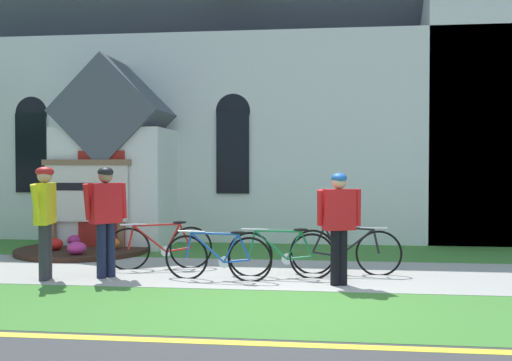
{
  "coord_description": "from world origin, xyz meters",
  "views": [
    {
      "loc": [
        0.59,
        -7.54,
        1.79
      ],
      "look_at": [
        -0.76,
        3.95,
        1.5
      ],
      "focal_mm": 41.26,
      "sensor_mm": 36.0,
      "label": 1
    }
  ],
  "objects_px": {
    "cyclist_in_yellow_jersey": "(45,213)",
    "bicycle_red": "(160,247)",
    "bicycle_white": "(218,257)",
    "cyclist_in_orange_jersey": "(339,220)",
    "church_sign": "(86,193)",
    "bicycle_orange": "(281,254)",
    "roadside_conifer": "(511,68)",
    "cyclist_in_red_jersey": "(106,212)",
    "bicycle_black": "(345,251)"
  },
  "relations": [
    {
      "from": "bicycle_black",
      "to": "cyclist_in_orange_jersey",
      "type": "xyz_separation_m",
      "value": [
        -0.12,
        -0.91,
        0.6
      ]
    },
    {
      "from": "bicycle_black",
      "to": "bicycle_red",
      "type": "bearing_deg",
      "value": 176.97
    },
    {
      "from": "roadside_conifer",
      "to": "bicycle_black",
      "type": "bearing_deg",
      "value": -120.25
    },
    {
      "from": "bicycle_red",
      "to": "roadside_conifer",
      "type": "bearing_deg",
      "value": 46.53
    },
    {
      "from": "bicycle_white",
      "to": "bicycle_black",
      "type": "relative_size",
      "value": 0.95
    },
    {
      "from": "bicycle_red",
      "to": "roadside_conifer",
      "type": "distance_m",
      "value": 13.07
    },
    {
      "from": "church_sign",
      "to": "roadside_conifer",
      "type": "bearing_deg",
      "value": 33.76
    },
    {
      "from": "bicycle_black",
      "to": "church_sign",
      "type": "bearing_deg",
      "value": 158.97
    },
    {
      "from": "church_sign",
      "to": "cyclist_in_orange_jersey",
      "type": "height_order",
      "value": "church_sign"
    },
    {
      "from": "church_sign",
      "to": "cyclist_in_yellow_jersey",
      "type": "bearing_deg",
      "value": -78.7
    },
    {
      "from": "bicycle_black",
      "to": "bicycle_orange",
      "type": "bearing_deg",
      "value": -159.95
    },
    {
      "from": "church_sign",
      "to": "bicycle_black",
      "type": "relative_size",
      "value": 1.05
    },
    {
      "from": "bicycle_white",
      "to": "cyclist_in_orange_jersey",
      "type": "xyz_separation_m",
      "value": [
        1.86,
        -0.2,
        0.62
      ]
    },
    {
      "from": "church_sign",
      "to": "cyclist_in_orange_jersey",
      "type": "bearing_deg",
      "value": -29.69
    },
    {
      "from": "bicycle_red",
      "to": "cyclist_in_yellow_jersey",
      "type": "distance_m",
      "value": 2.03
    },
    {
      "from": "bicycle_black",
      "to": "cyclist_in_yellow_jersey",
      "type": "relative_size",
      "value": 1.03
    },
    {
      "from": "bicycle_white",
      "to": "cyclist_in_red_jersey",
      "type": "height_order",
      "value": "cyclist_in_red_jersey"
    },
    {
      "from": "bicycle_white",
      "to": "cyclist_in_yellow_jersey",
      "type": "distance_m",
      "value": 2.78
    },
    {
      "from": "church_sign",
      "to": "bicycle_orange",
      "type": "relative_size",
      "value": 1.1
    },
    {
      "from": "church_sign",
      "to": "roadside_conifer",
      "type": "xyz_separation_m",
      "value": [
        10.58,
        7.07,
        3.57
      ]
    },
    {
      "from": "cyclist_in_red_jersey",
      "to": "roadside_conifer",
      "type": "xyz_separation_m",
      "value": [
        9.1,
        9.83,
        3.74
      ]
    },
    {
      "from": "cyclist_in_orange_jersey",
      "to": "cyclist_in_red_jersey",
      "type": "xyz_separation_m",
      "value": [
        -3.67,
        0.18,
        0.06
      ]
    },
    {
      "from": "church_sign",
      "to": "cyclist_in_red_jersey",
      "type": "xyz_separation_m",
      "value": [
        1.48,
        -2.76,
        -0.17
      ]
    },
    {
      "from": "cyclist_in_orange_jersey",
      "to": "bicycle_red",
      "type": "bearing_deg",
      "value": 160.49
    },
    {
      "from": "bicycle_orange",
      "to": "bicycle_black",
      "type": "distance_m",
      "value": 1.09
    },
    {
      "from": "cyclist_in_orange_jersey",
      "to": "cyclist_in_red_jersey",
      "type": "relative_size",
      "value": 0.95
    },
    {
      "from": "bicycle_orange",
      "to": "cyclist_in_orange_jersey",
      "type": "xyz_separation_m",
      "value": [
        0.9,
        -0.54,
        0.61
      ]
    },
    {
      "from": "cyclist_in_yellow_jersey",
      "to": "cyclist_in_red_jersey",
      "type": "bearing_deg",
      "value": 18.03
    },
    {
      "from": "bicycle_white",
      "to": "cyclist_in_red_jersey",
      "type": "bearing_deg",
      "value": -179.28
    },
    {
      "from": "cyclist_in_yellow_jersey",
      "to": "bicycle_red",
      "type": "bearing_deg",
      "value": 38.25
    },
    {
      "from": "cyclist_in_orange_jersey",
      "to": "roadside_conifer",
      "type": "xyz_separation_m",
      "value": [
        5.43,
        10.01,
        3.8
      ]
    },
    {
      "from": "cyclist_in_orange_jersey",
      "to": "bicycle_white",
      "type": "bearing_deg",
      "value": 173.9
    },
    {
      "from": "bicycle_red",
      "to": "cyclist_in_yellow_jersey",
      "type": "bearing_deg",
      "value": -141.75
    },
    {
      "from": "church_sign",
      "to": "bicycle_orange",
      "type": "height_order",
      "value": "church_sign"
    },
    {
      "from": "bicycle_orange",
      "to": "cyclist_in_orange_jersey",
      "type": "bearing_deg",
      "value": -30.84
    },
    {
      "from": "bicycle_orange",
      "to": "bicycle_black",
      "type": "height_order",
      "value": "bicycle_black"
    },
    {
      "from": "church_sign",
      "to": "bicycle_black",
      "type": "xyz_separation_m",
      "value": [
        5.27,
        -2.03,
        -0.83
      ]
    },
    {
      "from": "church_sign",
      "to": "bicycle_white",
      "type": "bearing_deg",
      "value": -39.76
    },
    {
      "from": "cyclist_in_orange_jersey",
      "to": "cyclist_in_red_jersey",
      "type": "bearing_deg",
      "value": 177.25
    },
    {
      "from": "bicycle_red",
      "to": "bicycle_white",
      "type": "bearing_deg",
      "value": -36.67
    },
    {
      "from": "cyclist_in_yellow_jersey",
      "to": "cyclist_in_orange_jersey",
      "type": "bearing_deg",
      "value": 1.36
    },
    {
      "from": "bicycle_white",
      "to": "roadside_conifer",
      "type": "distance_m",
      "value": 12.99
    },
    {
      "from": "bicycle_white",
      "to": "bicycle_red",
      "type": "height_order",
      "value": "bicycle_red"
    },
    {
      "from": "church_sign",
      "to": "cyclist_in_yellow_jersey",
      "type": "relative_size",
      "value": 1.08
    },
    {
      "from": "bicycle_white",
      "to": "church_sign",
      "type": "bearing_deg",
      "value": 140.24
    },
    {
      "from": "cyclist_in_yellow_jersey",
      "to": "bicycle_orange",
      "type": "bearing_deg",
      "value": 10.04
    },
    {
      "from": "church_sign",
      "to": "bicycle_black",
      "type": "bearing_deg",
      "value": -21.03
    },
    {
      "from": "church_sign",
      "to": "cyclist_in_yellow_jersey",
      "type": "distance_m",
      "value": 3.11
    },
    {
      "from": "bicycle_black",
      "to": "roadside_conifer",
      "type": "height_order",
      "value": "roadside_conifer"
    },
    {
      "from": "bicycle_white",
      "to": "roadside_conifer",
      "type": "height_order",
      "value": "roadside_conifer"
    }
  ]
}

